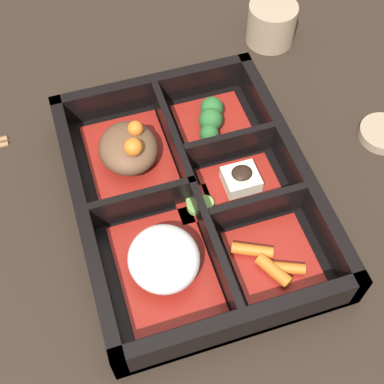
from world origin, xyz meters
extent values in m
plane|color=black|center=(0.00, 0.00, 0.00)|extent=(3.00, 3.00, 0.00)
cube|color=black|center=(0.00, 0.00, 0.01)|extent=(0.32, 0.25, 0.01)
cube|color=black|center=(0.00, -0.12, 0.02)|extent=(0.32, 0.01, 0.05)
cube|color=black|center=(0.00, 0.12, 0.02)|extent=(0.32, 0.01, 0.05)
cube|color=black|center=(-0.16, 0.00, 0.02)|extent=(0.01, 0.25, 0.05)
cube|color=black|center=(0.16, 0.00, 0.02)|extent=(0.01, 0.25, 0.05)
cube|color=black|center=(0.00, 0.00, 0.02)|extent=(0.30, 0.01, 0.05)
cube|color=black|center=(-0.04, -0.06, 0.02)|extent=(0.01, 0.11, 0.05)
cube|color=black|center=(0.04, -0.06, 0.02)|extent=(0.01, 0.11, 0.05)
cube|color=black|center=(0.00, 0.05, 0.02)|extent=(0.01, 0.12, 0.05)
cube|color=maroon|center=(-0.07, 0.05, 0.01)|extent=(0.13, 0.09, 0.01)
ellipsoid|color=silver|center=(-0.07, 0.05, 0.04)|extent=(0.07, 0.07, 0.04)
cube|color=maroon|center=(0.07, 0.05, 0.01)|extent=(0.13, 0.09, 0.01)
ellipsoid|color=brown|center=(0.07, 0.05, 0.03)|extent=(0.07, 0.07, 0.04)
sphere|color=#D1661E|center=(0.06, 0.05, 0.05)|extent=(0.02, 0.02, 0.02)
sphere|color=#D1661E|center=(0.08, 0.04, 0.05)|extent=(0.02, 0.02, 0.02)
cube|color=maroon|center=(-0.09, -0.06, 0.01)|extent=(0.08, 0.08, 0.01)
cylinder|color=#D1661E|center=(-0.11, -0.05, 0.02)|extent=(0.04, 0.03, 0.01)
cylinder|color=#D1661E|center=(-0.08, -0.04, 0.02)|extent=(0.03, 0.04, 0.01)
cylinder|color=#D1661E|center=(-0.11, -0.06, 0.02)|extent=(0.02, 0.04, 0.01)
cube|color=maroon|center=(0.00, -0.06, 0.01)|extent=(0.07, 0.08, 0.01)
cube|color=beige|center=(0.00, -0.06, 0.02)|extent=(0.04, 0.04, 0.02)
ellipsoid|color=black|center=(0.00, -0.06, 0.04)|extent=(0.02, 0.02, 0.01)
cube|color=maroon|center=(0.10, -0.06, 0.01)|extent=(0.08, 0.08, 0.01)
sphere|color=#265B28|center=(0.09, -0.05, 0.03)|extent=(0.03, 0.03, 0.03)
sphere|color=#265B28|center=(0.09, -0.05, 0.03)|extent=(0.02, 0.02, 0.02)
sphere|color=#265B28|center=(0.11, -0.06, 0.03)|extent=(0.03, 0.03, 0.03)
sphere|color=#265B28|center=(0.09, -0.05, 0.03)|extent=(0.02, 0.02, 0.02)
sphere|color=#265B28|center=(0.07, -0.04, 0.03)|extent=(0.02, 0.02, 0.02)
cube|color=maroon|center=(-0.01, 0.00, 0.01)|extent=(0.04, 0.04, 0.01)
cylinder|color=#75A84C|center=(-0.01, 0.00, 0.02)|extent=(0.02, 0.02, 0.01)
cylinder|color=#75A84C|center=(-0.02, 0.00, 0.02)|extent=(0.02, 0.02, 0.01)
cylinder|color=#75A84C|center=(-0.01, -0.01, 0.02)|extent=(0.02, 0.02, 0.01)
cylinder|color=gray|center=(0.23, -0.19, 0.03)|extent=(0.07, 0.07, 0.06)
cylinder|color=#597A38|center=(0.23, -0.19, 0.05)|extent=(0.05, 0.05, 0.01)
cylinder|color=gray|center=(0.02, -0.25, 0.01)|extent=(0.06, 0.06, 0.01)
cylinder|color=black|center=(0.02, -0.25, 0.01)|extent=(0.04, 0.04, 0.00)
camera|label=1|loc=(-0.30, 0.10, 0.51)|focal=50.00mm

